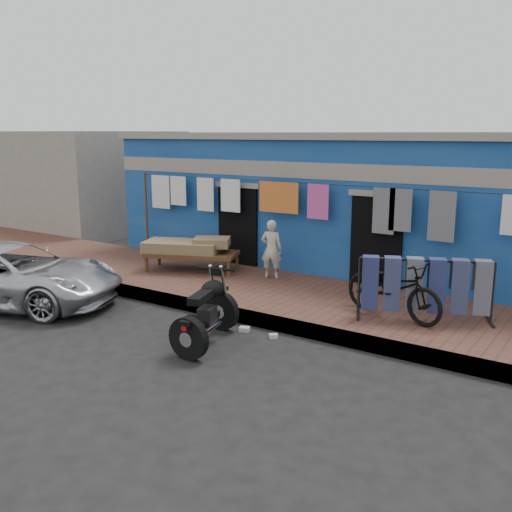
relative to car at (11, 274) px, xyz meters
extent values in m
plane|color=black|center=(4.42, 0.09, -0.62)|extent=(80.00, 80.00, 0.00)
cube|color=brown|center=(4.42, 3.09, -0.50)|extent=(28.00, 3.00, 0.25)
cube|color=gray|center=(4.42, 1.64, -0.50)|extent=(28.00, 0.10, 0.25)
cube|color=navy|center=(4.42, 7.09, 0.98)|extent=(12.00, 5.00, 3.20)
cube|color=#9E9384|center=(4.42, 4.65, 1.93)|extent=(12.00, 0.14, 0.35)
cube|color=#9E9384|center=(4.42, 7.09, 2.66)|extent=(12.20, 5.20, 0.16)
cube|color=black|center=(2.22, 4.57, 0.43)|extent=(1.10, 0.10, 2.10)
cube|color=black|center=(5.72, 4.57, 0.43)|extent=(1.10, 0.10, 2.10)
cube|color=#9E9384|center=(-6.58, 7.09, 1.08)|extent=(6.00, 5.00, 3.40)
cylinder|color=brown|center=(-0.58, 4.34, 0.68)|extent=(0.06, 0.06, 2.10)
cylinder|color=black|center=(4.42, 4.34, 1.68)|extent=(10.00, 0.01, 0.01)
cube|color=silver|center=(-0.04, 4.34, 1.26)|extent=(0.60, 0.02, 0.84)
cube|color=silver|center=(0.56, 4.34, 1.32)|extent=(0.50, 0.02, 0.72)
cube|color=silver|center=(1.42, 4.34, 1.27)|extent=(0.50, 0.02, 0.80)
cube|color=silver|center=(2.17, 4.34, 1.29)|extent=(0.55, 0.02, 0.76)
cube|color=#CC4C26|center=(3.50, 4.34, 1.34)|extent=(1.00, 0.02, 0.68)
cube|color=#C74A99|center=(4.48, 4.34, 1.30)|extent=(0.50, 0.02, 0.74)
cube|color=slate|center=(5.94, 4.34, 1.22)|extent=(0.45, 0.02, 0.92)
cube|color=slate|center=(6.28, 4.34, 1.26)|extent=(0.45, 0.02, 0.83)
cube|color=slate|center=(7.08, 4.34, 1.20)|extent=(0.50, 0.02, 0.95)
imported|color=silver|center=(0.00, 0.00, 0.00)|extent=(4.86, 3.55, 1.25)
imported|color=beige|center=(3.63, 3.85, 0.27)|extent=(0.53, 0.42, 1.28)
imported|color=black|center=(6.80, 2.75, 0.25)|extent=(2.04, 1.19, 1.25)
cube|color=silver|center=(4.72, 1.29, -0.59)|extent=(0.21, 0.19, 0.08)
cube|color=silver|center=(5.32, 1.29, -0.59)|extent=(0.17, 0.17, 0.07)
cube|color=silver|center=(4.05, 0.98, -0.58)|extent=(0.23, 0.26, 0.09)
camera|label=1|loc=(10.12, -6.30, 2.72)|focal=40.00mm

